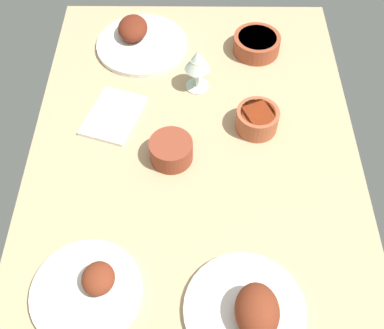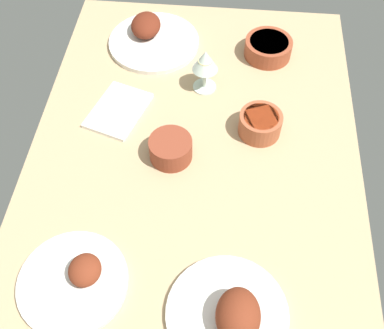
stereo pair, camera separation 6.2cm
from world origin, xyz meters
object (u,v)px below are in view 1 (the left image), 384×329
Objects in this scene: bowl_soup at (169,150)px; plate_center_main at (87,289)px; plate_far_side at (137,39)px; bowl_cream at (255,43)px; plate_near_viewer at (248,311)px; wine_glass at (196,62)px; folded_napkin at (112,115)px; bowl_sauce at (255,119)px.

plate_center_main is at bearing 155.57° from bowl_soup.
plate_center_main is 83.71cm from plate_far_side.
plate_center_main reaches higher than bowl_cream.
wine_glass is at bearing 9.19° from plate_near_viewer.
plate_near_viewer is at bearing -170.81° from wine_glass.
plate_near_viewer reaches higher than plate_center_main.
plate_near_viewer is 93.67cm from plate_far_side.
plate_near_viewer is 1.07× the size of plate_center_main.
plate_far_side is at bearing -3.41° from plate_center_main.
bowl_cream is at bearing -94.60° from plate_far_side.
plate_far_side reaches higher than folded_napkin.
folded_napkin is (14.49, 17.16, -2.83)cm from bowl_soup.
folded_napkin is at bearing 84.94° from bowl_sauce.
bowl_cream is 1.28× the size of bowl_soup.
bowl_cream is (85.61, -7.68, 0.09)cm from plate_near_viewer.
plate_center_main is (5.10, 35.18, -1.41)cm from plate_near_viewer.
wine_glass is at bearing -63.04° from folded_napkin.
bowl_sauce is at bearing -95.06° from folded_napkin.
plate_far_side is 2.10× the size of wine_glass.
wine_glass reaches higher than plate_center_main.
wine_glass is (69.27, 11.21, 6.96)cm from plate_near_viewer.
bowl_cream is (80.51, -42.86, 1.50)cm from plate_center_main.
plate_center_main reaches higher than bowl_soup.
bowl_soup is at bearing 149.03° from bowl_cream.
plate_far_side is 47.71cm from bowl_soup.
bowl_sauce reaches higher than bowl_soup.
wine_glass is at bearing -20.48° from plate_center_main.
plate_far_side is 1.98× the size of bowl_cream.
plate_near_viewer is at bearing -148.19° from folded_napkin.
plate_center_main is 41.13cm from bowl_soup.
bowl_cream is at bearing -5.13° from plate_near_viewer.
bowl_soup reaches higher than folded_napkin.
plate_near_viewer reaches higher than bowl_cream.
plate_center_main is 2.16× the size of bowl_soup.
bowl_soup is 0.98× the size of bowl_sauce.
wine_glass is at bearing -135.59° from plate_far_side.
plate_near_viewer is 46.24cm from bowl_soup.
plate_far_side is 50.14cm from bowl_sauce.
plate_far_side is (88.66, 30.20, -0.91)cm from plate_near_viewer.
bowl_cream is 50.27cm from bowl_soup.
bowl_sauce reaches higher than bowl_cream.
plate_center_main is at bearing 139.95° from bowl_sauce.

